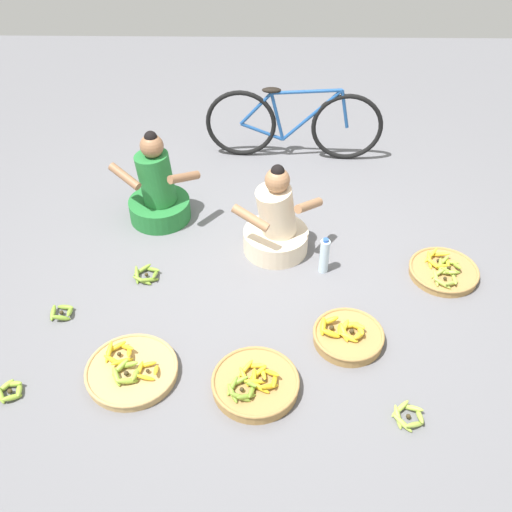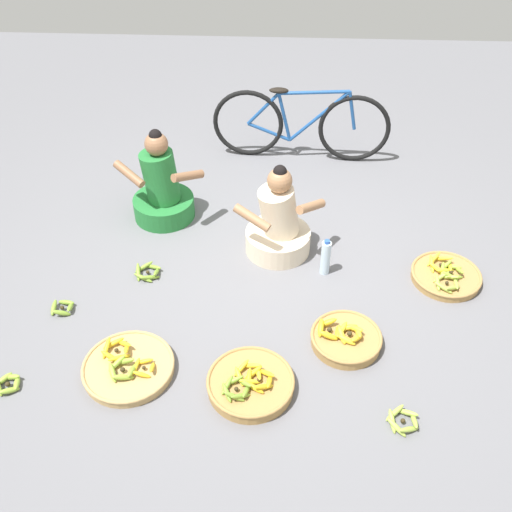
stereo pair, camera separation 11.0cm
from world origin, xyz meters
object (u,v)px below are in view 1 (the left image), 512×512
object	(u,v)px
banana_basket_front_right	(348,336)
water_bottle	(324,256)
banana_basket_mid_right	(444,271)
loose_bananas_front_center	(62,312)
loose_bananas_back_right	(10,390)
banana_basket_near_bicycle	(255,383)
bicycle_leaning	(293,124)
loose_bananas_back_left	(146,275)
banana_basket_back_center	(131,370)
loose_bananas_front_left	(408,416)
vendor_woman_behind	(158,192)
vendor_woman_front	(276,224)

from	to	relation	value
banana_basket_front_right	water_bottle	size ratio (longest dim) A/B	1.54
banana_basket_mid_right	loose_bananas_front_center	size ratio (longest dim) A/B	2.95
loose_bananas_front_center	water_bottle	size ratio (longest dim) A/B	0.57
banana_basket_mid_right	loose_bananas_back_right	world-z (taller)	banana_basket_mid_right
banana_basket_near_bicycle	loose_bananas_front_center	world-z (taller)	banana_basket_near_bicycle
banana_basket_front_right	loose_bananas_back_right	world-z (taller)	banana_basket_front_right
bicycle_leaning	loose_bananas_back_left	xyz separation A→B (m)	(-1.17, -1.80, -0.33)
bicycle_leaning	banana_basket_near_bicycle	size ratio (longest dim) A/B	3.05
bicycle_leaning	banana_basket_mid_right	distance (m)	2.09
banana_basket_front_right	banana_basket_back_center	xyz separation A→B (m)	(-1.42, -0.31, -0.01)
bicycle_leaning	banana_basket_near_bicycle	world-z (taller)	bicycle_leaning
banana_basket_front_right	banana_basket_back_center	world-z (taller)	banana_basket_front_right
loose_bananas_front_left	loose_bananas_back_left	xyz separation A→B (m)	(-1.78, 1.24, -0.00)
vendor_woman_behind	loose_bananas_back_left	bearing A→B (deg)	-90.31
loose_bananas_back_right	loose_bananas_front_left	world-z (taller)	loose_bananas_front_left
loose_bananas_front_left	water_bottle	bearing A→B (deg)	107.20
vendor_woman_behind	banana_basket_front_right	size ratio (longest dim) A/B	1.71
loose_bananas_back_right	loose_bananas_front_center	size ratio (longest dim) A/B	1.08
banana_basket_mid_right	loose_bananas_front_center	bearing A→B (deg)	-170.53
loose_bananas_front_center	vendor_woman_front	bearing A→B (deg)	26.44
banana_basket_near_bicycle	vendor_woman_front	bearing A→B (deg)	84.12
vendor_woman_behind	banana_basket_mid_right	xyz separation A→B (m)	(2.28, -0.71, -0.23)
banana_basket_front_right	loose_bananas_front_left	distance (m)	0.69
banana_basket_near_bicycle	banana_basket_back_center	bearing A→B (deg)	172.93
bicycle_leaning	banana_basket_mid_right	xyz separation A→B (m)	(1.11, -1.74, -0.32)
banana_basket_near_bicycle	loose_bananas_back_left	bearing A→B (deg)	129.75
loose_bananas_front_center	water_bottle	distance (m)	1.97
bicycle_leaning	banana_basket_front_right	bearing A→B (deg)	-82.86
loose_bananas_back_right	water_bottle	distance (m)	2.37
loose_bananas_front_left	bicycle_leaning	bearing A→B (deg)	101.21
bicycle_leaning	banana_basket_back_center	world-z (taller)	bicycle_leaning
banana_basket_back_center	loose_bananas_back_right	size ratio (longest dim) A/B	3.08
banana_basket_back_center	banana_basket_mid_right	size ratio (longest dim) A/B	1.13
banana_basket_mid_right	loose_bananas_back_left	bearing A→B (deg)	-178.41
vendor_woman_behind	loose_bananas_front_left	bearing A→B (deg)	-48.55
vendor_woman_front	banana_basket_front_right	distance (m)	1.10
vendor_woman_behind	banana_basket_near_bicycle	world-z (taller)	vendor_woman_behind
banana_basket_back_center	loose_bananas_back_left	size ratio (longest dim) A/B	2.62
banana_basket_front_right	loose_bananas_front_left	xyz separation A→B (m)	(0.30, -0.62, -0.02)
banana_basket_front_right	loose_bananas_back_right	distance (m)	2.21
bicycle_leaning	water_bottle	distance (m)	1.73
loose_bananas_back_right	water_bottle	size ratio (longest dim) A/B	0.62
banana_basket_front_right	banana_basket_mid_right	distance (m)	1.06
banana_basket_front_right	loose_bananas_back_right	bearing A→B (deg)	-167.79
vendor_woman_behind	banana_basket_back_center	xyz separation A→B (m)	(0.05, -1.69, -0.23)
vendor_woman_front	loose_bananas_back_right	size ratio (longest dim) A/B	4.06
bicycle_leaning	loose_bananas_back_right	xyz separation A→B (m)	(-1.86, -2.89, -0.33)
banana_basket_mid_right	water_bottle	xyz separation A→B (m)	(-0.92, 0.04, 0.11)
banana_basket_mid_right	loose_bananas_back_right	bearing A→B (deg)	-158.82
banana_basket_front_right	banana_basket_mid_right	xyz separation A→B (m)	(0.81, 0.68, -0.01)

